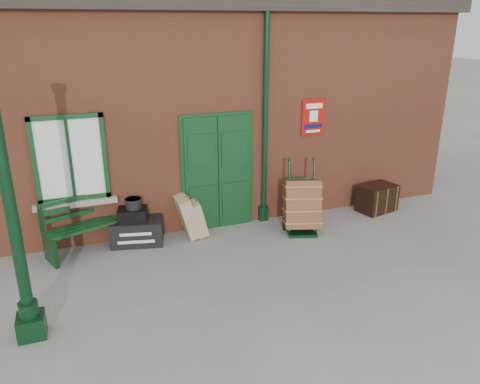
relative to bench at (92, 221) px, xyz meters
name	(u,v)px	position (x,y,z in m)	size (l,w,h in m)	color
ground	(261,256)	(2.67, -1.33, -0.52)	(80.00, 80.00, 0.00)	gray
station_building	(202,101)	(2.67, 2.17, 1.65)	(10.30, 4.30, 4.36)	#984931
canopy_column	(16,237)	(-0.93, -2.33, 0.89)	(0.34, 0.34, 3.61)	black
bench	(92,221)	(0.00, 0.00, 0.00)	(1.73, 1.07, 1.03)	#0F3A19
houdini_trunk	(137,232)	(0.75, -0.08, -0.29)	(0.92, 0.51, 0.46)	black
strongbox	(133,215)	(0.70, -0.08, 0.06)	(0.51, 0.37, 0.23)	black
hatbox	(133,203)	(0.73, -0.08, 0.27)	(0.28, 0.28, 0.18)	black
suitcase_back	(187,216)	(1.69, -0.08, -0.12)	(0.22, 0.55, 0.77)	tan
suitcase_front	(197,218)	(1.87, -0.08, -0.17)	(0.20, 0.50, 0.66)	tan
porter_trolley	(302,205)	(3.81, -0.60, 0.02)	(0.85, 0.89, 1.38)	black
dark_trunk	(377,198)	(5.80, -0.24, -0.23)	(0.79, 0.52, 0.57)	black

